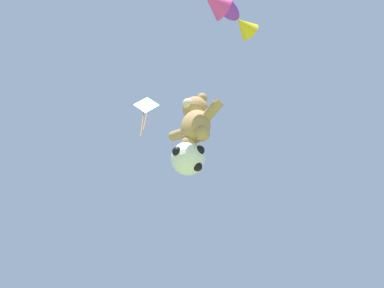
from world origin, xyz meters
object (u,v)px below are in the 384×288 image
soccer_ball_kite (188,158)px  diamond_kite (146,108)px  teddy_bear_kite (195,121)px  fish_kite_violet (235,16)px

soccer_ball_kite → diamond_kite: (-2.55, 0.04, 5.05)m
diamond_kite → teddy_bear_kite: bearing=-4.9°
soccer_ball_kite → fish_kite_violet: (2.80, -0.55, 5.03)m
diamond_kite → fish_kite_violet: bearing=-6.2°
teddy_bear_kite → diamond_kite: diamond_kite is taller
teddy_bear_kite → fish_kite_violet: bearing=-7.9°
teddy_bear_kite → diamond_kite: size_ratio=0.89×
diamond_kite → soccer_ball_kite: bearing=-0.8°
soccer_ball_kite → diamond_kite: size_ratio=0.46×
teddy_bear_kite → fish_kite_violet: 4.46m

